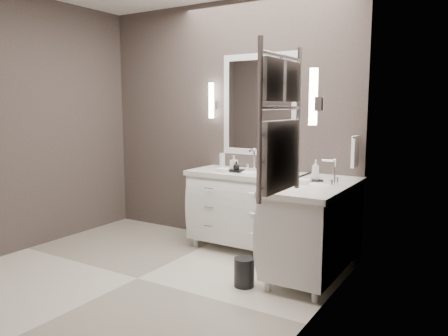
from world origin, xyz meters
The scene contains 19 objects.
floor centered at (0.00, 0.00, -0.01)m, with size 3.20×3.00×0.01m, color #EEE5CF.
wall_back centered at (0.00, 1.50, 1.35)m, with size 3.20×0.01×2.70m, color #453B37.
wall_left centered at (-1.60, 0.00, 1.35)m, with size 0.01×3.00×2.70m, color #453B37.
wall_right centered at (1.60, 0.00, 1.35)m, with size 0.01×3.00×2.70m, color #453B37.
vanity_back centered at (0.45, 1.23, 0.49)m, with size 1.24×0.59×0.97m.
vanity_right centered at (1.33, 0.90, 0.49)m, with size 0.59×1.24×0.97m.
mirror_back centered at (0.45, 1.49, 1.55)m, with size 0.90×0.02×1.10m.
mirror_right centered at (1.59, 0.80, 1.55)m, with size 0.02×0.90×1.10m.
sconce_back centered at (-0.13, 1.43, 1.59)m, with size 0.06×0.06×0.40m.
sconce_right centered at (1.53, 0.22, 1.59)m, with size 0.06×0.06×0.40m.
towel_bar_corner centered at (1.54, 1.36, 1.12)m, with size 0.03×0.22×0.30m.
towel_ladder centered at (1.55, -0.40, 1.39)m, with size 0.06×0.58×0.90m.
waste_bin centered at (0.90, 0.35, 0.12)m, with size 0.18×0.18×0.25m, color black.
amenity_tray_back centered at (0.34, 1.16, 0.86)m, with size 0.17×0.13×0.03m, color black.
amenity_tray_right centered at (1.29, 0.96, 0.86)m, with size 0.11×0.14×0.02m, color black.
water_bottle centered at (0.12, 1.25, 0.94)m, with size 0.06×0.06×0.18m, color silver.
soap_bottle_a centered at (0.31, 1.18, 0.95)m, with size 0.06×0.07×0.14m, color white.
soap_bottle_b centered at (0.37, 1.13, 0.92)m, with size 0.07×0.07×0.09m, color black.
soap_bottle_c centered at (1.29, 0.96, 0.96)m, with size 0.07×0.07×0.19m, color white.
Camera 1 is at (2.63, -2.79, 1.53)m, focal length 35.00 mm.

